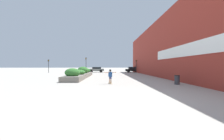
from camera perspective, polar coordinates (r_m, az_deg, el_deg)
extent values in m
plane|color=#ADA89E|center=(8.13, 5.58, -10.47)|extent=(300.00, 300.00, 0.00)
cube|color=maroon|center=(24.10, 17.50, 7.86)|extent=(0.60, 43.33, 8.76)
cube|color=white|center=(13.86, 31.50, 7.63)|extent=(0.06, 21.16, 1.20)
cube|color=slate|center=(22.25, -11.87, -2.12)|extent=(2.03, 13.42, 0.58)
ellipsoid|color=#33702D|center=(17.28, -14.84, -0.98)|extent=(1.70, 1.43, 1.00)
ellipsoid|color=#33702D|center=(20.51, -12.76, -0.85)|extent=(1.94, 1.65, 0.74)
ellipsoid|color=#33702D|center=(23.99, -10.99, -0.14)|extent=(1.77, 1.62, 1.15)
ellipsoid|color=#286028|center=(27.09, -10.00, -0.18)|extent=(1.69, 1.94, 0.86)
cube|color=olive|center=(14.22, -0.67, -4.92)|extent=(0.41, 0.74, 0.01)
cylinder|color=beige|center=(14.43, -1.30, -5.07)|extent=(0.07, 0.08, 0.06)
cylinder|color=beige|center=(14.48, -0.75, -5.05)|extent=(0.07, 0.08, 0.06)
cylinder|color=beige|center=(13.96, -0.58, -5.30)|extent=(0.07, 0.08, 0.06)
cylinder|color=beige|center=(14.02, -0.02, -5.27)|extent=(0.07, 0.08, 0.06)
cylinder|color=tan|center=(14.16, -0.93, -3.73)|extent=(0.14, 0.14, 0.58)
cylinder|color=tan|center=(14.21, -0.40, -3.71)|extent=(0.14, 0.14, 0.58)
cube|color=navy|center=(14.17, -0.67, -2.97)|extent=(0.26, 0.23, 0.21)
cube|color=#234C8C|center=(14.15, -0.67, -1.62)|extent=(0.37, 0.27, 0.46)
cylinder|color=tan|center=(14.01, -2.13, -0.95)|extent=(0.43, 0.22, 0.08)
cylinder|color=tan|center=(14.28, 0.76, -0.90)|extent=(0.43, 0.22, 0.08)
sphere|color=tan|center=(14.13, -0.67, -0.31)|extent=(0.19, 0.19, 0.19)
sphere|color=black|center=(14.13, -0.67, -0.18)|extent=(0.22, 0.22, 0.22)
cylinder|color=#38383D|center=(14.90, 23.54, -3.56)|extent=(0.45, 0.45, 0.80)
cylinder|color=black|center=(14.87, 23.56, -1.93)|extent=(0.47, 0.47, 0.05)
cube|color=slate|center=(40.15, -6.04, 0.04)|extent=(4.16, 1.71, 0.62)
cube|color=black|center=(40.13, -5.81, 0.81)|extent=(2.29, 1.50, 0.46)
cylinder|color=black|center=(39.48, -8.00, -0.43)|extent=(0.71, 0.22, 0.71)
cylinder|color=black|center=(41.09, -7.75, -0.36)|extent=(0.71, 0.22, 0.71)
cylinder|color=black|center=(39.28, -4.26, -0.43)|extent=(0.71, 0.22, 0.71)
cylinder|color=black|center=(40.90, -4.16, -0.36)|extent=(0.71, 0.22, 0.71)
cube|color=black|center=(40.98, 8.07, -0.04)|extent=(4.23, 1.75, 0.56)
cube|color=black|center=(40.94, 7.84, 0.77)|extent=(2.33, 1.54, 0.59)
cylinder|color=black|center=(42.05, 9.64, -0.38)|extent=(0.62, 0.22, 0.62)
cylinder|color=black|center=(40.42, 10.11, -0.46)|extent=(0.62, 0.22, 0.62)
cylinder|color=black|center=(41.61, 6.09, -0.39)|extent=(0.62, 0.22, 0.62)
cylinder|color=black|center=(39.96, 6.42, -0.47)|extent=(0.62, 0.22, 0.62)
cylinder|color=black|center=(36.84, -9.87, 1.43)|extent=(0.11, 0.11, 3.30)
cube|color=black|center=(36.88, -9.88, 4.35)|extent=(0.28, 0.20, 0.45)
sphere|color=#2D2823|center=(36.77, -9.91, 4.59)|extent=(0.15, 0.15, 0.15)
sphere|color=orange|center=(36.76, -9.91, 4.36)|extent=(0.15, 0.15, 0.15)
sphere|color=#2D2823|center=(36.76, -9.91, 4.12)|extent=(0.15, 0.15, 0.15)
cylinder|color=black|center=(37.81, 9.22, 1.02)|extent=(0.11, 0.11, 2.75)
cube|color=black|center=(37.83, 9.23, 3.44)|extent=(0.28, 0.20, 0.45)
sphere|color=#2D2823|center=(37.72, 9.27, 3.67)|extent=(0.15, 0.15, 0.15)
sphere|color=orange|center=(37.71, 9.27, 3.44)|extent=(0.15, 0.15, 0.15)
sphere|color=#2D2823|center=(37.71, 9.27, 3.22)|extent=(0.15, 0.15, 0.15)
cylinder|color=black|center=(40.07, -23.02, 1.01)|extent=(0.11, 0.11, 2.84)
cube|color=black|center=(40.09, -23.05, 3.36)|extent=(0.28, 0.20, 0.45)
sphere|color=#2D2823|center=(39.98, -23.11, 3.58)|extent=(0.15, 0.15, 0.15)
sphere|color=orange|center=(39.98, -23.11, 3.37)|extent=(0.15, 0.15, 0.15)
sphere|color=#2D2823|center=(39.97, -23.11, 3.15)|extent=(0.15, 0.15, 0.15)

